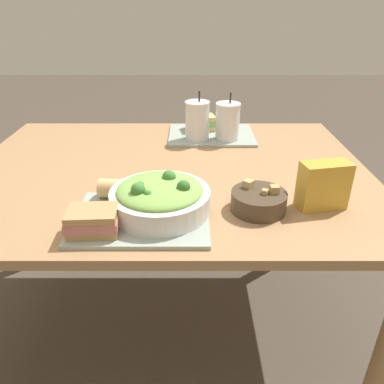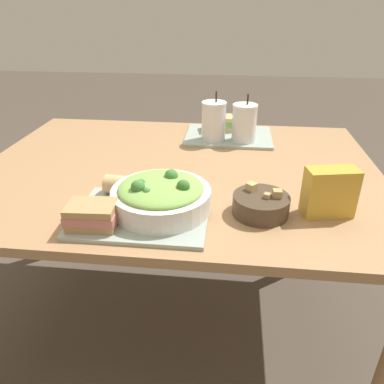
# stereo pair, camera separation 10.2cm
# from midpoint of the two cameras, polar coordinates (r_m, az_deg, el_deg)

# --- Properties ---
(ground_plane) EXTENTS (12.00, 12.00, 0.00)m
(ground_plane) POSITION_cam_midpoint_polar(r_m,az_deg,el_deg) (1.82, -0.02, -18.46)
(ground_plane) COLOR #4C4238
(dining_table) EXTENTS (1.46, 1.09, 0.75)m
(dining_table) POSITION_cam_midpoint_polar(r_m,az_deg,el_deg) (1.41, -0.03, 0.71)
(dining_table) COLOR #A37A51
(dining_table) RESTS_ON ground_plane
(tray_near) EXTENTS (0.38, 0.29, 0.01)m
(tray_near) POSITION_cam_midpoint_polar(r_m,az_deg,el_deg) (1.07, -4.94, -3.61)
(tray_near) COLOR #99A89E
(tray_near) RESTS_ON dining_table
(tray_far) EXTENTS (0.38, 0.29, 0.01)m
(tray_far) POSITION_cam_midpoint_polar(r_m,az_deg,el_deg) (1.70, 7.31, 8.41)
(tray_far) COLOR #99A89E
(tray_far) RESTS_ON dining_table
(salad_bowl) EXTENTS (0.28, 0.28, 0.11)m
(salad_bowl) POSITION_cam_midpoint_polar(r_m,az_deg,el_deg) (1.06, -1.96, -0.55)
(salad_bowl) COLOR white
(salad_bowl) RESTS_ON tray_near
(soup_bowl) EXTENTS (0.16, 0.16, 0.08)m
(soup_bowl) POSITION_cam_midpoint_polar(r_m,az_deg,el_deg) (1.10, 13.09, -1.86)
(soup_bowl) COLOR #473828
(soup_bowl) RESTS_ON dining_table
(sandwich_near) EXTENTS (0.14, 0.10, 0.06)m
(sandwich_near) POSITION_cam_midpoint_polar(r_m,az_deg,el_deg) (1.01, -12.20, -3.51)
(sandwich_near) COLOR tan
(sandwich_near) RESTS_ON tray_near
(baguette_near) EXTENTS (0.17, 0.08, 0.06)m
(baguette_near) POSITION_cam_midpoint_polar(r_m,az_deg,el_deg) (1.15, -6.57, 0.84)
(baguette_near) COLOR tan
(baguette_near) RESTS_ON tray_near
(sandwich_far) EXTENTS (0.15, 0.12, 0.06)m
(sandwich_far) POSITION_cam_midpoint_polar(r_m,az_deg,el_deg) (1.74, 5.86, 10.36)
(sandwich_far) COLOR tan
(sandwich_far) RESTS_ON tray_far
(drink_cup_dark) EXTENTS (0.10, 0.10, 0.21)m
(drink_cup_dark) POSITION_cam_midpoint_polar(r_m,az_deg,el_deg) (1.61, 5.17, 10.51)
(drink_cup_dark) COLOR silver
(drink_cup_dark) RESTS_ON tray_far
(drink_cup_red) EXTENTS (0.10, 0.10, 0.20)m
(drink_cup_red) POSITION_cam_midpoint_polar(r_m,az_deg,el_deg) (1.61, 9.80, 10.14)
(drink_cup_red) COLOR silver
(drink_cup_red) RESTS_ON tray_far
(chip_bag) EXTENTS (0.15, 0.09, 0.14)m
(chip_bag) POSITION_cam_midpoint_polar(r_m,az_deg,el_deg) (1.13, 22.68, -0.11)
(chip_bag) COLOR gold
(chip_bag) RESTS_ON dining_table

